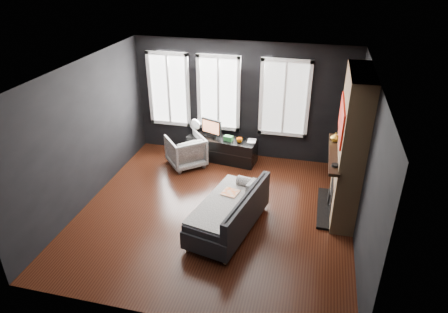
% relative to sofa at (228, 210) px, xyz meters
% --- Properties ---
extents(floor, '(5.00, 5.00, 0.00)m').
position_rel_sofa_xyz_m(floor, '(-0.35, 0.41, -0.40)').
color(floor, black).
rests_on(floor, ground).
extents(ceiling, '(5.00, 5.00, 0.00)m').
position_rel_sofa_xyz_m(ceiling, '(-0.35, 0.41, 2.30)').
color(ceiling, white).
rests_on(ceiling, ground).
extents(wall_back, '(5.00, 0.02, 2.70)m').
position_rel_sofa_xyz_m(wall_back, '(-0.35, 2.91, 0.95)').
color(wall_back, black).
rests_on(wall_back, ground).
extents(wall_left, '(0.02, 5.00, 2.70)m').
position_rel_sofa_xyz_m(wall_left, '(-2.85, 0.41, 0.95)').
color(wall_left, black).
rests_on(wall_left, ground).
extents(wall_right, '(0.02, 5.00, 2.70)m').
position_rel_sofa_xyz_m(wall_right, '(2.15, 0.41, 0.95)').
color(wall_right, black).
rests_on(wall_right, ground).
extents(windows, '(4.00, 0.16, 1.76)m').
position_rel_sofa_xyz_m(windows, '(-0.80, 2.87, 1.98)').
color(windows, white).
rests_on(windows, wall_back).
extents(fireplace, '(0.70, 1.62, 2.70)m').
position_rel_sofa_xyz_m(fireplace, '(1.95, 1.01, 0.95)').
color(fireplace, '#93724C').
rests_on(fireplace, floor).
extents(sofa, '(1.31, 2.01, 0.80)m').
position_rel_sofa_xyz_m(sofa, '(0.00, 0.00, 0.00)').
color(sofa, black).
rests_on(sofa, floor).
extents(stripe_pillow, '(0.16, 0.32, 0.32)m').
position_rel_sofa_xyz_m(stripe_pillow, '(0.31, 0.46, 0.18)').
color(stripe_pillow, gray).
rests_on(stripe_pillow, sofa).
extents(armchair, '(1.04, 1.04, 0.78)m').
position_rel_sofa_xyz_m(armchair, '(-1.46, 2.07, -0.01)').
color(armchair, white).
rests_on(armchair, floor).
extents(media_console, '(1.66, 0.71, 0.55)m').
position_rel_sofa_xyz_m(media_console, '(-0.73, 2.51, -0.12)').
color(media_console, black).
rests_on(media_console, floor).
extents(monitor, '(0.54, 0.29, 0.48)m').
position_rel_sofa_xyz_m(monitor, '(-1.00, 2.57, 0.39)').
color(monitor, black).
rests_on(monitor, media_console).
extents(desk_fan, '(0.31, 0.31, 0.37)m').
position_rel_sofa_xyz_m(desk_fan, '(-1.40, 2.61, 0.34)').
color(desk_fan, gray).
rests_on(desk_fan, media_console).
extents(mug, '(0.14, 0.12, 0.13)m').
position_rel_sofa_xyz_m(mug, '(-0.30, 2.40, 0.22)').
color(mug, orange).
rests_on(mug, media_console).
extents(book, '(0.18, 0.03, 0.25)m').
position_rel_sofa_xyz_m(book, '(-0.13, 2.51, 0.28)').
color(book, '#BBB593').
rests_on(book, media_console).
extents(storage_box, '(0.22, 0.17, 0.11)m').
position_rel_sofa_xyz_m(storage_box, '(-0.56, 2.44, 0.21)').
color(storage_box, '#297735').
rests_on(storage_box, media_console).
extents(mantel_vase, '(0.21, 0.21, 0.17)m').
position_rel_sofa_xyz_m(mantel_vase, '(1.70, 1.46, 0.92)').
color(mantel_vase, yellow).
rests_on(mantel_vase, fireplace).
extents(mantel_clock, '(0.15, 0.15, 0.04)m').
position_rel_sofa_xyz_m(mantel_clock, '(1.70, 0.46, 0.85)').
color(mantel_clock, black).
rests_on(mantel_clock, fireplace).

